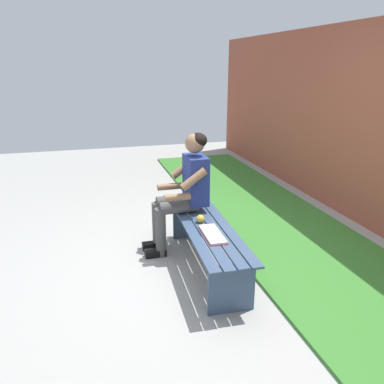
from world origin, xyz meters
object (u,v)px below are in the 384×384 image
apple (200,219)px  person_seated (184,188)px  book_open (213,234)px  bench_near (207,236)px

apple → person_seated: bearing=8.9°
apple → book_open: (-0.31, -0.02, -0.03)m
book_open → person_seated: bearing=8.8°
person_seated → apple: 0.43m
bench_near → person_seated: bearing=12.2°
apple → book_open: 0.32m
person_seated → apple: (-0.38, -0.06, -0.20)m
book_open → apple: bearing=5.9°
apple → bench_near: bearing=-155.0°
person_seated → apple: person_seated is taller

